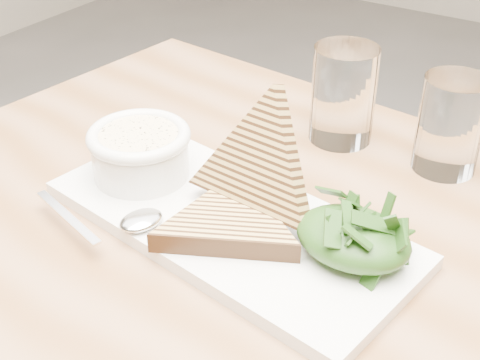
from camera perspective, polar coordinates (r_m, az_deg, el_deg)
The scene contains 14 objects.
table_top at distance 0.66m, azimuth 6.33°, elevation -9.50°, with size 1.08×0.72×0.04m, color #8D6341.
table_leg_bl at distance 1.31m, azimuth -7.56°, elevation -6.00°, with size 0.06×0.06×0.71m, color #8D6341.
platter at distance 0.70m, azimuth -0.90°, elevation -3.68°, with size 0.39×0.18×0.02m, color white.
soup_bowl at distance 0.76m, azimuth -8.48°, elevation 1.88°, with size 0.11×0.11×0.04m, color white.
soup at distance 0.74m, azimuth -8.64°, elevation 3.62°, with size 0.09×0.09×0.01m, color beige.
bowl_rim at distance 0.74m, azimuth -8.65°, elevation 3.76°, with size 0.12×0.12×0.01m, color white.
sandwich_flat at distance 0.67m, azimuth -0.94°, elevation -3.67°, with size 0.17×0.17×0.02m, color tan, non-canonical shape.
sandwich_lean at distance 0.67m, azimuth 1.56°, elevation 1.19°, with size 0.17×0.17×0.09m, color tan, non-canonical shape.
salad_base at distance 0.64m, azimuth 9.64°, elevation -4.90°, with size 0.11×0.09×0.04m, color black.
arugula_pile at distance 0.63m, azimuth 9.68°, elevation -4.50°, with size 0.11×0.10×0.05m, color #2E5819, non-canonical shape.
spoon_bowl at distance 0.68m, azimuth -8.44°, elevation -3.41°, with size 0.03×0.05×0.01m, color silver.
spoon_handle at distance 0.71m, azimuth -14.50°, elevation -3.07°, with size 0.12×0.01×0.00m, color silver.
glass_near at distance 0.85m, azimuth 8.81°, elevation 7.22°, with size 0.08×0.08×0.12m, color white.
glass_far at distance 0.81m, azimuth 17.51°, elevation 4.52°, with size 0.08×0.08×0.11m, color white.
Camera 1 is at (0.16, -0.43, 1.17)m, focal length 50.00 mm.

